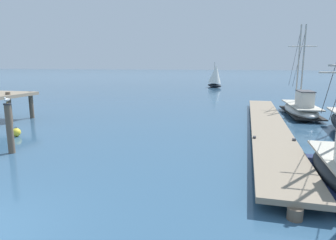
{
  "coord_description": "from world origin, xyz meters",
  "views": [
    {
      "loc": [
        5.84,
        -4.17,
        3.59
      ],
      "look_at": [
        2.79,
        7.07,
        1.4
      ],
      "focal_mm": 31.66,
      "sensor_mm": 36.0,
      "label": 1
    }
  ],
  "objects_px": {
    "fishing_boat_1": "(301,108)",
    "mooring_piling": "(10,128)",
    "perched_seagull": "(7,100)",
    "mooring_buoy": "(16,132)",
    "distant_sailboat": "(215,76)"
  },
  "relations": [
    {
      "from": "perched_seagull",
      "to": "distant_sailboat",
      "type": "xyz_separation_m",
      "value": [
        4.15,
        37.75,
        -0.43
      ]
    },
    {
      "from": "fishing_boat_1",
      "to": "mooring_piling",
      "type": "bearing_deg",
      "value": -135.18
    },
    {
      "from": "fishing_boat_1",
      "to": "perched_seagull",
      "type": "relative_size",
      "value": 20.89
    },
    {
      "from": "perched_seagull",
      "to": "distant_sailboat",
      "type": "relative_size",
      "value": 0.1
    },
    {
      "from": "mooring_piling",
      "to": "mooring_buoy",
      "type": "xyz_separation_m",
      "value": [
        -1.95,
        2.42,
        -0.85
      ]
    },
    {
      "from": "fishing_boat_1",
      "to": "perched_seagull",
      "type": "height_order",
      "value": "fishing_boat_1"
    },
    {
      "from": "mooring_buoy",
      "to": "distant_sailboat",
      "type": "bearing_deg",
      "value": 80.21
    },
    {
      "from": "perched_seagull",
      "to": "mooring_buoy",
      "type": "bearing_deg",
      "value": 128.87
    },
    {
      "from": "mooring_piling",
      "to": "mooring_buoy",
      "type": "height_order",
      "value": "mooring_piling"
    },
    {
      "from": "distant_sailboat",
      "to": "fishing_boat_1",
      "type": "bearing_deg",
      "value": -70.56
    },
    {
      "from": "fishing_boat_1",
      "to": "distant_sailboat",
      "type": "height_order",
      "value": "fishing_boat_1"
    },
    {
      "from": "fishing_boat_1",
      "to": "mooring_buoy",
      "type": "xyz_separation_m",
      "value": [
        -14.89,
        -10.44,
        -0.34
      ]
    },
    {
      "from": "fishing_boat_1",
      "to": "mooring_piling",
      "type": "xyz_separation_m",
      "value": [
        -12.94,
        -12.86,
        0.51
      ]
    },
    {
      "from": "perched_seagull",
      "to": "mooring_buoy",
      "type": "distance_m",
      "value": 3.68
    },
    {
      "from": "perched_seagull",
      "to": "distant_sailboat",
      "type": "distance_m",
      "value": 37.98
    }
  ]
}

